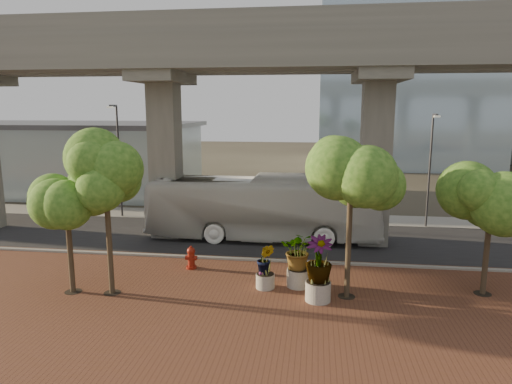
# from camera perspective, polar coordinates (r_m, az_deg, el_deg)

# --- Properties ---
(ground) EXTENTS (160.00, 160.00, 0.00)m
(ground) POSITION_cam_1_polar(r_m,az_deg,el_deg) (25.07, 0.88, -7.23)
(ground) COLOR #363127
(ground) RESTS_ON ground
(brick_plaza) EXTENTS (70.00, 13.00, 0.06)m
(brick_plaza) POSITION_cam_1_polar(r_m,az_deg,el_deg) (17.67, -2.27, -14.96)
(brick_plaza) COLOR brown
(brick_plaza) RESTS_ON ground
(asphalt_road) EXTENTS (90.00, 8.00, 0.04)m
(asphalt_road) POSITION_cam_1_polar(r_m,az_deg,el_deg) (26.96, 1.38, -5.90)
(asphalt_road) COLOR black
(asphalt_road) RESTS_ON ground
(curb_strip) EXTENTS (70.00, 0.25, 0.16)m
(curb_strip) POSITION_cam_1_polar(r_m,az_deg,el_deg) (23.16, 0.29, -8.53)
(curb_strip) COLOR gray
(curb_strip) RESTS_ON ground
(far_sidewalk) EXTENTS (90.00, 3.00, 0.06)m
(far_sidewalk) POSITION_cam_1_polar(r_m,az_deg,el_deg) (32.25, 2.44, -3.15)
(far_sidewalk) COLOR gray
(far_sidewalk) RESTS_ON ground
(transit_viaduct) EXTENTS (72.00, 5.60, 12.40)m
(transit_viaduct) POSITION_cam_1_polar(r_m,az_deg,el_deg) (25.87, 1.45, 9.73)
(transit_viaduct) COLOR gray
(transit_viaduct) RESTS_ON ground
(station_pavilion) EXTENTS (23.00, 13.00, 6.30)m
(station_pavilion) POSITION_cam_1_polar(r_m,az_deg,el_deg) (46.00, -22.20, 4.20)
(station_pavilion) COLOR #AEC1C6
(station_pavilion) RESTS_ON ground
(transit_bus) EXTENTS (13.48, 3.20, 3.76)m
(transit_bus) POSITION_cam_1_polar(r_m,az_deg,el_deg) (26.57, 0.87, -2.01)
(transit_bus) COLOR silver
(transit_bus) RESTS_ON ground
(fire_hydrant) EXTENTS (0.55, 0.50, 1.10)m
(fire_hydrant) POSITION_cam_1_polar(r_m,az_deg,el_deg) (22.17, -8.10, -8.12)
(fire_hydrant) COLOR maroon
(fire_hydrant) RESTS_ON ground
(planter_front) EXTENTS (2.23, 2.23, 2.45)m
(planter_front) POSITION_cam_1_polar(r_m,az_deg,el_deg) (19.61, 5.39, -7.61)
(planter_front) COLOR gray
(planter_front) RESTS_ON ground
(planter_right) EXTENTS (2.47, 2.47, 2.64)m
(planter_right) POSITION_cam_1_polar(r_m,az_deg,el_deg) (18.25, 7.85, -8.68)
(planter_right) COLOR gray
(planter_right) RESTS_ON ground
(planter_left) EXTENTS (1.77, 1.77, 1.95)m
(planter_left) POSITION_cam_1_polar(r_m,az_deg,el_deg) (19.45, 1.18, -8.66)
(planter_left) COLOR gray
(planter_left) RESTS_ON ground
(street_tree_far_west) EXTENTS (3.66, 3.66, 6.07)m
(street_tree_far_west) POSITION_cam_1_polar(r_m,az_deg,el_deg) (19.78, -22.73, 0.40)
(street_tree_far_west) COLOR #4D3D2C
(street_tree_far_west) RESTS_ON ground
(street_tree_near_west) EXTENTS (3.84, 3.84, 6.80)m
(street_tree_near_west) POSITION_cam_1_polar(r_m,az_deg,el_deg) (18.99, -18.34, 2.28)
(street_tree_near_west) COLOR #4D3D2C
(street_tree_near_west) RESTS_ON ground
(street_tree_near_east) EXTENTS (4.13, 4.13, 7.08)m
(street_tree_near_east) POSITION_cam_1_polar(r_m,az_deg,el_deg) (18.02, 11.83, 2.64)
(street_tree_near_east) COLOR #4D3D2C
(street_tree_near_east) RESTS_ON ground
(street_tree_far_east) EXTENTS (3.84, 3.84, 6.01)m
(street_tree_far_east) POSITION_cam_1_polar(r_m,az_deg,el_deg) (20.35, 27.42, -0.10)
(street_tree_far_east) COLOR #4D3D2C
(street_tree_far_east) RESTS_ON ground
(streetlamp_west) EXTENTS (0.39, 1.13, 7.79)m
(streetlamp_west) POSITION_cam_1_polar(r_m,az_deg,el_deg) (33.04, -16.84, 4.69)
(streetlamp_west) COLOR #2E2D32
(streetlamp_west) RESTS_ON ground
(streetlamp_east) EXTENTS (0.36, 1.05, 7.23)m
(streetlamp_east) POSITION_cam_1_polar(r_m,az_deg,el_deg) (30.85, 20.98, 3.46)
(streetlamp_east) COLOR #313237
(streetlamp_east) RESTS_ON ground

